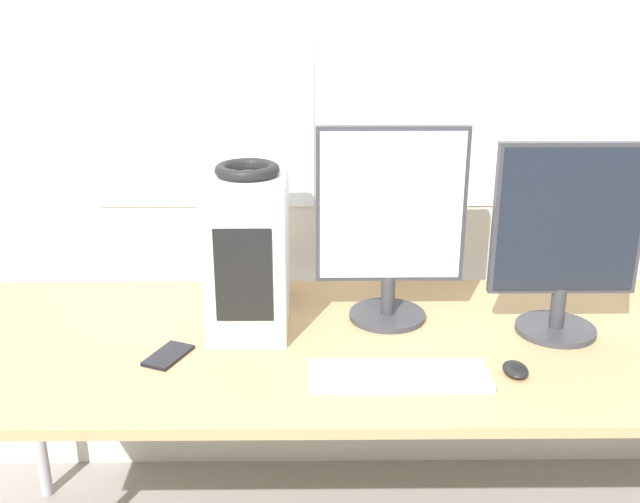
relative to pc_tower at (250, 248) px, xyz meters
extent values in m
cube|color=beige|center=(0.38, 0.40, 0.36)|extent=(8.00, 0.06, 2.70)
cube|color=white|center=(-0.17, 0.37, 0.62)|extent=(0.71, 0.01, 1.22)
cube|color=white|center=(0.93, 0.37, 0.62)|extent=(0.71, 0.01, 1.22)
cube|color=tan|center=(0.38, -0.16, -0.23)|extent=(2.44, 0.86, 0.03)
cylinder|color=#99999E|center=(-0.76, 0.19, -0.61)|extent=(0.04, 0.04, 0.74)
cube|color=silver|center=(0.00, 0.00, 0.00)|extent=(0.21, 0.41, 0.42)
cube|color=black|center=(0.00, -0.21, 0.00)|extent=(0.15, 0.00, 0.25)
torus|color=black|center=(0.00, 0.00, 0.23)|extent=(0.18, 0.18, 0.03)
cylinder|color=#333338|center=(0.40, -0.01, -0.20)|extent=(0.22, 0.22, 0.02)
cylinder|color=#333338|center=(0.40, -0.01, -0.14)|extent=(0.04, 0.04, 0.12)
cube|color=#333338|center=(0.40, -0.01, 0.13)|extent=(0.42, 0.03, 0.44)
cube|color=silver|center=(0.40, -0.03, 0.13)|extent=(0.39, 0.00, 0.42)
cylinder|color=#333338|center=(0.86, -0.11, -0.20)|extent=(0.22, 0.22, 0.02)
cylinder|color=#333338|center=(0.86, -0.11, -0.14)|extent=(0.04, 0.04, 0.12)
cube|color=#333338|center=(0.86, -0.11, 0.12)|extent=(0.40, 0.03, 0.42)
cube|color=black|center=(0.86, -0.12, 0.12)|extent=(0.38, 0.00, 0.39)
cube|color=silver|center=(0.39, -0.37, -0.20)|extent=(0.45, 0.14, 0.02)
cube|color=white|center=(0.39, -0.37, -0.19)|extent=(0.41, 0.12, 0.00)
ellipsoid|color=black|center=(0.68, -0.35, -0.20)|extent=(0.06, 0.09, 0.03)
cube|color=black|center=(-0.20, -0.25, -0.21)|extent=(0.13, 0.16, 0.01)
camera|label=1|loc=(0.18, -2.00, 0.72)|focal=42.00mm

